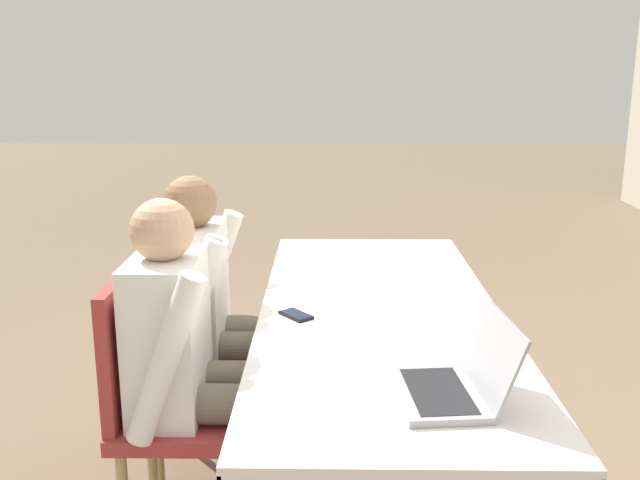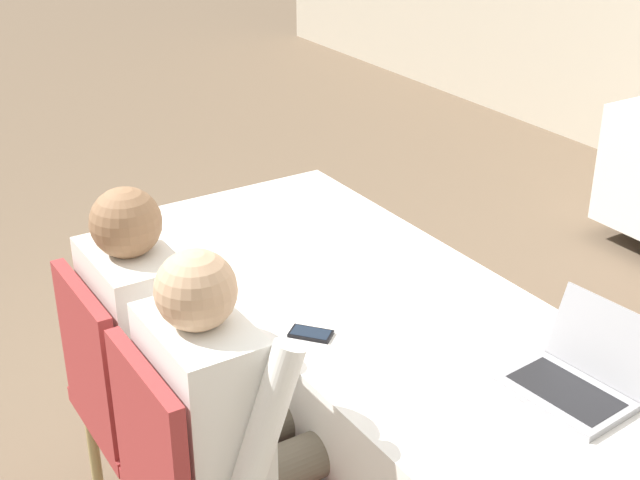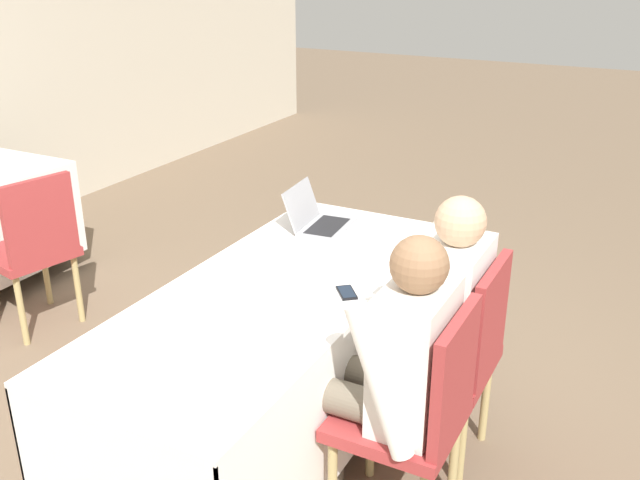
{
  "view_description": "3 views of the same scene",
  "coord_description": "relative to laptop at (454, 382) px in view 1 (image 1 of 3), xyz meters",
  "views": [
    {
      "loc": [
        2.37,
        -0.17,
        1.59
      ],
      "look_at": [
        0.0,
        -0.21,
        1.0
      ],
      "focal_mm": 40.0,
      "sensor_mm": 36.0,
      "label": 1
    },
    {
      "loc": [
        1.93,
        -1.43,
        2.1
      ],
      "look_at": [
        0.0,
        -0.21,
        1.0
      ],
      "focal_mm": 50.0,
      "sensor_mm": 36.0,
      "label": 2
    },
    {
      "loc": [
        -2.27,
        -1.4,
        2.05
      ],
      "look_at": [
        0.0,
        -0.21,
        1.0
      ],
      "focal_mm": 40.0,
      "sensor_mm": 36.0,
      "label": 3
    }
  ],
  "objects": [
    {
      "name": "chair_near_left",
      "position": [
        -0.9,
        -0.87,
        -0.27
      ],
      "size": [
        0.44,
        0.44,
        0.93
      ],
      "rotation": [
        0.0,
        0.0,
        3.14
      ],
      "color": "tan",
      "rests_on": "ground_plane"
    },
    {
      "name": "chair_near_right",
      "position": [
        -0.45,
        -0.87,
        -0.27
      ],
      "size": [
        0.44,
        0.44,
        0.93
      ],
      "rotation": [
        0.0,
        0.0,
        3.14
      ],
      "color": "tan",
      "rests_on": "ground_plane"
    },
    {
      "name": "cell_phone",
      "position": [
        -0.6,
        -0.44,
        -0.04
      ],
      "size": [
        0.13,
        0.13,
        0.01
      ],
      "rotation": [
        0.0,
        0.0,
        -0.88
      ],
      "color": "black",
      "rests_on": "conference_table_near"
    },
    {
      "name": "paper_beside_laptop",
      "position": [
        -0.73,
        0.07,
        -0.04
      ],
      "size": [
        0.22,
        0.3,
        0.0
      ],
      "rotation": [
        0.0,
        0.0,
        -0.04
      ],
      "color": "white",
      "rests_on": "conference_table_near"
    },
    {
      "name": "conference_table_near",
      "position": [
        -0.68,
        -0.15,
        -0.22
      ],
      "size": [
        2.03,
        0.83,
        0.75
      ],
      "color": "white",
      "rests_on": "ground_plane"
    },
    {
      "name": "person_checkered_shirt",
      "position": [
        -0.9,
        -0.77,
        -0.11
      ],
      "size": [
        0.5,
        0.52,
        1.19
      ],
      "rotation": [
        0.0,
        0.0,
        3.14
      ],
      "color": "#665B4C",
      "rests_on": "ground_plane"
    },
    {
      "name": "laptop",
      "position": [
        0.0,
        0.0,
        0.0
      ],
      "size": [
        0.34,
        0.31,
        0.21
      ],
      "rotation": [
        0.0,
        0.0,
        0.09
      ],
      "color": "#99999E",
      "rests_on": "conference_table_near"
    },
    {
      "name": "person_white_shirt",
      "position": [
        -0.45,
        -0.77,
        -0.11
      ],
      "size": [
        0.5,
        0.52,
        1.19
      ],
      "rotation": [
        0.0,
        0.0,
        3.14
      ],
      "color": "#665B4C",
      "rests_on": "ground_plane"
    }
  ]
}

